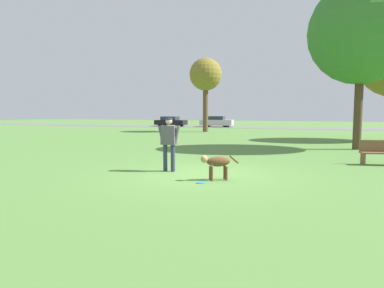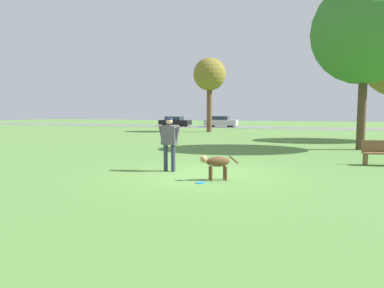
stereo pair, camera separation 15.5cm
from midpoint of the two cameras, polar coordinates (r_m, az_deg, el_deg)
ground_plane at (r=10.03m, az=0.94°, el=-5.01°), size 120.00×120.00×0.00m
far_road_strip at (r=40.06m, az=14.82°, el=2.63°), size 120.00×6.00×0.01m
person at (r=10.39m, az=-4.29°, el=0.74°), size 0.74×0.25×1.63m
dog at (r=9.07m, az=3.64°, el=-3.10°), size 0.96×0.65×0.67m
frisbee at (r=8.76m, az=0.99°, el=-6.47°), size 0.24×0.24×0.02m
tree_far_left at (r=31.33m, az=2.14°, el=11.33°), size 2.91×2.91×6.63m
tree_near_right at (r=18.58m, az=26.21°, el=16.40°), size 4.89×4.89×8.00m
parked_car_black at (r=42.94m, az=-3.68°, el=3.77°), size 3.84×1.74×1.23m
parked_car_silver at (r=41.10m, az=4.00°, el=3.74°), size 3.94×1.92×1.30m
park_bench at (r=13.32m, az=28.79°, el=-1.14°), size 1.45×0.66×0.84m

